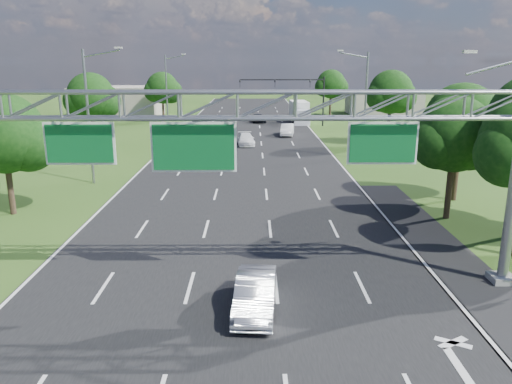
{
  "coord_description": "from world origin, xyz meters",
  "views": [
    {
      "loc": [
        0.85,
        -7.61,
        9.16
      ],
      "look_at": [
        0.99,
        15.24,
        3.15
      ],
      "focal_mm": 35.0,
      "sensor_mm": 36.0,
      "label": 1
    }
  ],
  "objects_px": {
    "sign_gantry": "(240,121)",
    "box_truck": "(299,112)",
    "silver_sedan": "(255,293)",
    "traffic_signal": "(299,90)"
  },
  "relations": [
    {
      "from": "sign_gantry",
      "to": "box_truck",
      "type": "xyz_separation_m",
      "value": [
        7.67,
        57.5,
        -5.37
      ]
    },
    {
      "from": "silver_sedan",
      "to": "box_truck",
      "type": "height_order",
      "value": "box_truck"
    },
    {
      "from": "traffic_signal",
      "to": "sign_gantry",
      "type": "bearing_deg",
      "value": -97.68
    },
    {
      "from": "silver_sedan",
      "to": "box_truck",
      "type": "bearing_deg",
      "value": 87.29
    },
    {
      "from": "traffic_signal",
      "to": "silver_sedan",
      "type": "xyz_separation_m",
      "value": [
        -6.55,
        -55.46,
        -4.48
      ]
    },
    {
      "from": "sign_gantry",
      "to": "silver_sedan",
      "type": "xyz_separation_m",
      "value": [
        0.6,
        -2.45,
        -6.2
      ]
    },
    {
      "from": "sign_gantry",
      "to": "box_truck",
      "type": "relative_size",
      "value": 2.78
    },
    {
      "from": "sign_gantry",
      "to": "box_truck",
      "type": "bearing_deg",
      "value": 82.4
    },
    {
      "from": "sign_gantry",
      "to": "silver_sedan",
      "type": "distance_m",
      "value": 6.69
    },
    {
      "from": "traffic_signal",
      "to": "box_truck",
      "type": "relative_size",
      "value": 1.44
    }
  ]
}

